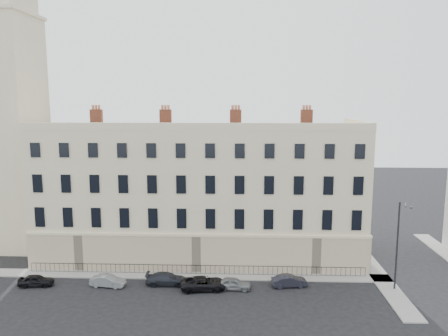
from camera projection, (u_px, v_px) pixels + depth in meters
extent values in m
plane|color=black|center=(255.00, 299.00, 40.06)|extent=(160.00, 160.00, 0.00)
cube|color=beige|center=(201.00, 191.00, 50.97)|extent=(36.00, 12.00, 15.00)
cube|color=#C2B092|center=(196.00, 255.00, 45.82)|extent=(36.10, 0.18, 4.00)
cube|color=#C2B092|center=(355.00, 238.00, 51.14)|extent=(0.18, 12.10, 4.00)
cube|color=beige|center=(195.00, 127.00, 43.96)|extent=(36.00, 0.35, 0.80)
cube|color=beige|center=(359.00, 124.00, 49.07)|extent=(0.35, 12.00, 0.80)
cube|color=brown|center=(96.00, 118.00, 50.10)|extent=(1.30, 0.70, 2.00)
cube|color=brown|center=(166.00, 118.00, 49.80)|extent=(1.30, 0.70, 2.00)
cube|color=brown|center=(236.00, 118.00, 49.49)|extent=(1.30, 0.70, 2.00)
cube|color=brown|center=(306.00, 118.00, 49.19)|extent=(1.30, 0.70, 2.00)
cube|color=beige|center=(5.00, 134.00, 52.83)|extent=(8.00, 8.00, 28.00)
cube|color=gray|center=(157.00, 275.00, 45.36)|extent=(48.00, 2.00, 0.12)
cube|color=gray|center=(372.00, 267.00, 47.46)|extent=(2.00, 24.00, 0.12)
cube|color=black|center=(196.00, 265.00, 45.46)|extent=(35.00, 0.04, 0.04)
cube|color=black|center=(196.00, 274.00, 45.60)|extent=(35.00, 0.04, 0.04)
imported|color=black|center=(36.00, 280.00, 42.77)|extent=(3.45, 1.68, 1.14)
imported|color=gray|center=(108.00, 281.00, 42.68)|extent=(3.53, 1.60, 1.12)
imported|color=#1F222A|center=(167.00, 279.00, 43.08)|extent=(4.12, 1.72, 1.19)
imported|color=black|center=(204.00, 283.00, 41.96)|extent=(4.69, 2.57, 1.25)
imported|color=slate|center=(234.00, 284.00, 42.03)|extent=(3.45, 1.58, 1.15)
imported|color=black|center=(289.00, 281.00, 42.64)|extent=(3.61, 1.73, 1.14)
cylinder|color=#28282C|center=(397.00, 246.00, 41.34)|extent=(0.17, 0.17, 8.68)
cylinder|color=#28282C|center=(405.00, 205.00, 39.97)|extent=(0.66, 1.57, 0.11)
cube|color=#28282C|center=(411.00, 207.00, 39.26)|extent=(0.37, 0.58, 0.13)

